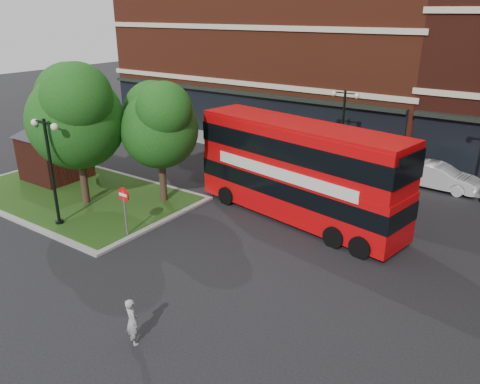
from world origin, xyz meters
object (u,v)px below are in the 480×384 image
Objects in this scene: car_silver at (318,159)px; car_white at (438,176)px; bus at (298,165)px; woman at (132,321)px.

car_silver is 7.01m from car_white.
car_white is at bearing 70.82° from bus.
car_silver is 0.91× the size of car_white.
woman is 0.35× the size of car_white.
bus reaches higher than car_white.
car_white is (4.52, 7.95, -1.94)m from bus.
bus is 7.91m from car_silver.
car_silver is at bearing 119.14° from bus.
car_white is (4.18, 18.69, -0.05)m from woman.
woman is 18.22m from car_silver.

